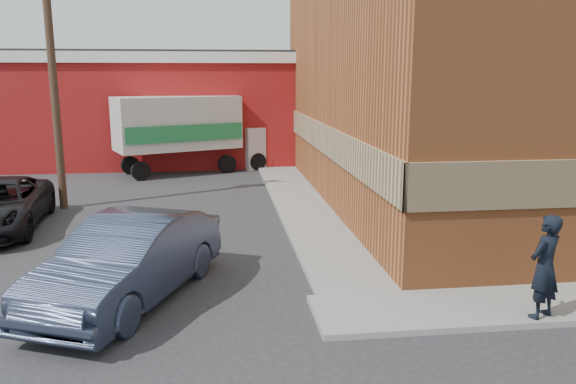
{
  "coord_description": "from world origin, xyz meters",
  "views": [
    {
      "loc": [
        -2.22,
        -10.54,
        4.51
      ],
      "look_at": [
        -0.38,
        3.98,
        1.42
      ],
      "focal_mm": 35.0,
      "sensor_mm": 36.0,
      "label": 1
    }
  ],
  "objects_px": {
    "box_truck": "(192,129)",
    "utility_pole": "(52,66)",
    "man": "(545,267)",
    "brick_building": "(514,69)",
    "sedan": "(130,260)",
    "warehouse": "(144,107)"
  },
  "relations": [
    {
      "from": "utility_pole",
      "to": "sedan",
      "type": "xyz_separation_m",
      "value": [
        3.47,
        -8.5,
        -3.89
      ]
    },
    {
      "from": "warehouse",
      "to": "man",
      "type": "relative_size",
      "value": 8.4
    },
    {
      "from": "warehouse",
      "to": "sedan",
      "type": "xyz_separation_m",
      "value": [
        1.97,
        -19.5,
        -1.96
      ]
    },
    {
      "from": "brick_building",
      "to": "man",
      "type": "height_order",
      "value": "brick_building"
    },
    {
      "from": "warehouse",
      "to": "man",
      "type": "height_order",
      "value": "warehouse"
    },
    {
      "from": "warehouse",
      "to": "box_truck",
      "type": "xyz_separation_m",
      "value": [
        2.64,
        -4.31,
        -0.78
      ]
    },
    {
      "from": "warehouse",
      "to": "sedan",
      "type": "bearing_deg",
      "value": -84.23
    },
    {
      "from": "box_truck",
      "to": "man",
      "type": "bearing_deg",
      "value": -89.94
    },
    {
      "from": "utility_pole",
      "to": "warehouse",
      "type": "bearing_deg",
      "value": 82.23
    },
    {
      "from": "brick_building",
      "to": "sedan",
      "type": "relative_size",
      "value": 3.52
    },
    {
      "from": "brick_building",
      "to": "box_truck",
      "type": "height_order",
      "value": "brick_building"
    },
    {
      "from": "brick_building",
      "to": "warehouse",
      "type": "relative_size",
      "value": 1.12
    },
    {
      "from": "brick_building",
      "to": "sedan",
      "type": "distance_m",
      "value": 15.61
    },
    {
      "from": "utility_pole",
      "to": "box_truck",
      "type": "xyz_separation_m",
      "value": [
        4.14,
        6.69,
        -2.72
      ]
    },
    {
      "from": "utility_pole",
      "to": "man",
      "type": "relative_size",
      "value": 4.64
    },
    {
      "from": "man",
      "to": "brick_building",
      "type": "bearing_deg",
      "value": -143.02
    },
    {
      "from": "sedan",
      "to": "box_truck",
      "type": "distance_m",
      "value": 15.25
    },
    {
      "from": "brick_building",
      "to": "warehouse",
      "type": "distance_m",
      "value": 18.3
    },
    {
      "from": "utility_pole",
      "to": "man",
      "type": "xyz_separation_m",
      "value": [
        11.11,
        -10.55,
        -3.66
      ]
    },
    {
      "from": "box_truck",
      "to": "utility_pole",
      "type": "bearing_deg",
      "value": -143.69
    },
    {
      "from": "box_truck",
      "to": "warehouse",
      "type": "bearing_deg",
      "value": 99.53
    },
    {
      "from": "warehouse",
      "to": "box_truck",
      "type": "height_order",
      "value": "warehouse"
    }
  ]
}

